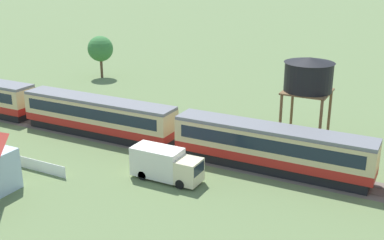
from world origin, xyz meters
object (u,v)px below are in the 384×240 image
passenger_train (274,147)px  delivery_truck_cream (165,164)px  water_tower (309,76)px  yard_tree_0 (100,49)px

passenger_train → delivery_truck_cream: passenger_train is taller
passenger_train → water_tower: size_ratio=10.67×
water_tower → yard_tree_0: (-35.32, 12.91, -2.44)m
passenger_train → yard_tree_0: 40.55m
passenger_train → water_tower: water_tower is taller
water_tower → delivery_truck_cream: water_tower is taller
delivery_truck_cream → water_tower: bearing=59.8°
passenger_train → delivery_truck_cream: bearing=-141.6°
water_tower → yard_tree_0: 37.68m
yard_tree_0 → passenger_train: bearing=-30.9°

